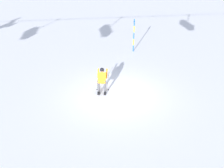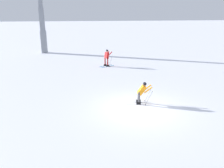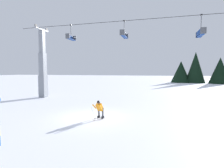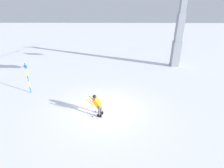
# 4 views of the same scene
# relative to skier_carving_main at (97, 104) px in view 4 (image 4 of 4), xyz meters

# --- Properties ---
(ground_plane) EXTENTS (260.00, 260.00, 0.00)m
(ground_plane) POSITION_rel_skier_carving_main_xyz_m (-0.77, 0.35, -0.81)
(ground_plane) COLOR white
(skier_carving_main) EXTENTS (0.88, 1.70, 1.55)m
(skier_carving_main) POSITION_rel_skier_carving_main_xyz_m (0.00, 0.00, 0.00)
(skier_carving_main) COLOR white
(skier_carving_main) RESTS_ON ground_plane
(lift_tower_near) EXTENTS (0.91, 2.64, 9.65)m
(lift_tower_near) POSITION_rel_skier_carving_main_xyz_m (-11.14, 8.31, 3.13)
(lift_tower_near) COLOR gray
(lift_tower_near) RESTS_ON ground_plane
(trail_marker_pole) EXTENTS (0.07, 0.28, 2.49)m
(trail_marker_pole) POSITION_rel_skier_carving_main_xyz_m (-3.05, -5.85, 0.52)
(trail_marker_pole) COLOR blue
(trail_marker_pole) RESTS_ON ground_plane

